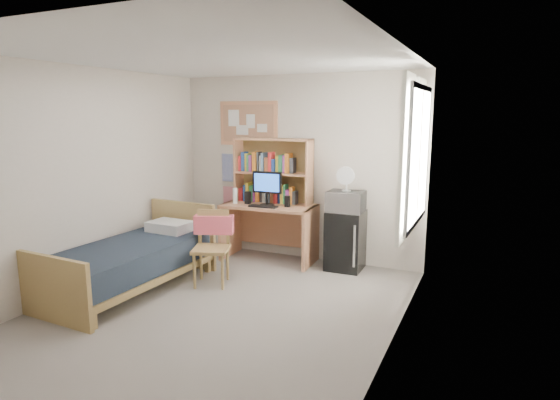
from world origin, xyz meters
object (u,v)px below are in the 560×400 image
at_px(desk, 269,232).
at_px(monitor, 267,189).
at_px(desk_chair, 211,248).
at_px(bed, 129,268).
at_px(speaker_left, 248,198).
at_px(desk_fan, 347,180).
at_px(mini_fridge, 345,240).
at_px(microwave, 346,201).
at_px(speaker_right, 287,201).
at_px(bulletin_board, 248,123).

bearing_deg(desk, monitor, -90.00).
xyz_separation_m(desk_chair, bed, (-0.78, -0.56, -0.18)).
bearing_deg(monitor, speaker_left, 180.00).
xyz_separation_m(desk_chair, desk_fan, (1.31, 1.23, 0.75)).
xyz_separation_m(mini_fridge, microwave, (0.00, -0.02, 0.53)).
distance_m(bed, speaker_right, 2.21).
xyz_separation_m(desk, monitor, (0.00, -0.06, 0.63)).
bearing_deg(desk_fan, speaker_right, -173.30).
relative_size(desk_chair, desk_fan, 3.12).
bearing_deg(speaker_right, monitor, 180.00).
relative_size(desk, desk_chair, 1.42).
height_order(desk_chair, mini_fridge, desk_chair).
relative_size(mini_fridge, speaker_left, 4.54).
bearing_deg(speaker_left, desk, 11.31).
height_order(desk, bed, desk).
distance_m(monitor, speaker_left, 0.33).
distance_m(desk_chair, desk_fan, 1.95).
xyz_separation_m(speaker_right, microwave, (0.79, 0.11, 0.04)).
relative_size(bulletin_board, bed, 0.47).
bearing_deg(desk_chair, bulletin_board, 79.82).
bearing_deg(desk_fan, bed, -140.47).
height_order(bulletin_board, monitor, bulletin_board).
relative_size(bed, speaker_right, 12.88).
bearing_deg(bed, desk, 62.48).
xyz_separation_m(bulletin_board, desk_chair, (0.28, -1.50, -1.47)).
height_order(mini_fridge, speaker_right, speaker_right).
relative_size(desk, mini_fridge, 1.63).
bearing_deg(bed, microwave, 42.93).
bearing_deg(speaker_left, bulletin_board, 113.29).
bearing_deg(desk_fan, desk, -177.90).
xyz_separation_m(bulletin_board, microwave, (1.58, -0.26, -0.99)).
bearing_deg(desk_fan, desk_chair, -137.82).
height_order(bed, speaker_right, speaker_right).
distance_m(speaker_left, desk_fan, 1.43).
xyz_separation_m(bulletin_board, speaker_right, (0.79, -0.37, -1.04)).
xyz_separation_m(desk_chair, speaker_left, (-0.09, 1.10, 0.44)).
relative_size(bed, monitor, 4.40).
distance_m(microwave, desk_fan, 0.28).
height_order(bulletin_board, speaker_left, bulletin_board).
relative_size(bed, microwave, 4.27).
height_order(desk, desk_chair, desk_chair).
xyz_separation_m(microwave, desk_fan, (-0.00, 0.00, 0.28)).
bearing_deg(mini_fridge, microwave, -90.00).
height_order(desk, desk_fan, desk_fan).
bearing_deg(speaker_right, bed, -129.94).
height_order(microwave, desk_fan, desk_fan).
xyz_separation_m(monitor, speaker_right, (0.30, 0.01, -0.15)).
bearing_deg(speaker_right, desk_chair, -116.97).
bearing_deg(bed, speaker_right, 54.73).
bearing_deg(speaker_right, speaker_left, 180.00).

